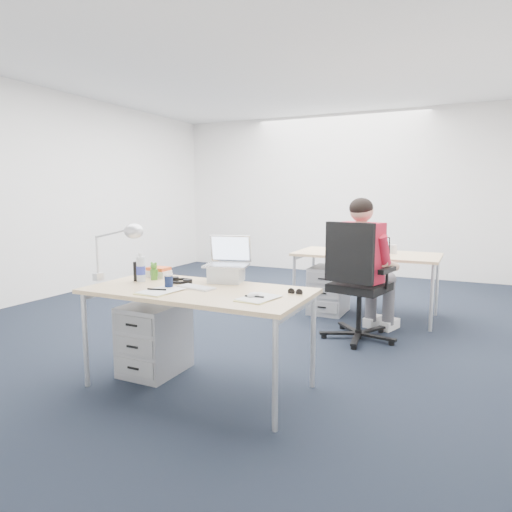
# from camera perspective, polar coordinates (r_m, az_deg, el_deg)

# --- Properties ---
(floor) EXTENTS (7.00, 7.00, 0.00)m
(floor) POSITION_cam_1_polar(r_m,az_deg,el_deg) (5.19, -0.59, -7.92)
(floor) COLOR black
(floor) RESTS_ON ground
(room) EXTENTS (6.02, 7.02, 2.80)m
(room) POSITION_cam_1_polar(r_m,az_deg,el_deg) (5.01, -0.61, 11.30)
(room) COLOR white
(room) RESTS_ON ground
(desk_near) EXTENTS (1.60, 0.80, 0.73)m
(desk_near) POSITION_cam_1_polar(r_m,az_deg,el_deg) (3.30, -7.23, -4.90)
(desk_near) COLOR #D6B17B
(desk_near) RESTS_ON ground
(desk_far) EXTENTS (1.60, 0.80, 0.73)m
(desk_far) POSITION_cam_1_polar(r_m,az_deg,el_deg) (5.39, 13.63, -0.14)
(desk_far) COLOR #D6B17B
(desk_far) RESTS_ON ground
(office_chair) EXTENTS (0.86, 0.86, 1.15)m
(office_chair) POSITION_cam_1_polar(r_m,az_deg,el_deg) (4.53, 12.56, -6.19)
(office_chair) COLOR black
(office_chair) RESTS_ON ground
(seated_person) EXTENTS (0.56, 0.80, 1.36)m
(seated_person) POSITION_cam_1_polar(r_m,az_deg,el_deg) (4.63, 13.73, -1.41)
(seated_person) COLOR red
(seated_person) RESTS_ON ground
(drawer_pedestal_near) EXTENTS (0.40, 0.50, 0.55)m
(drawer_pedestal_near) POSITION_cam_1_polar(r_m,az_deg,el_deg) (3.74, -12.54, -9.99)
(drawer_pedestal_near) COLOR #9EA0A3
(drawer_pedestal_near) RESTS_ON ground
(drawer_pedestal_far) EXTENTS (0.40, 0.50, 0.55)m
(drawer_pedestal_far) POSITION_cam_1_polar(r_m,az_deg,el_deg) (5.51, 9.08, -4.18)
(drawer_pedestal_far) COLOR #9EA0A3
(drawer_pedestal_far) RESTS_ON ground
(silver_laptop) EXTENTS (0.38, 0.33, 0.35)m
(silver_laptop) POSITION_cam_1_polar(r_m,az_deg,el_deg) (3.51, -3.75, -0.44)
(silver_laptop) COLOR silver
(silver_laptop) RESTS_ON desk_near
(wireless_keyboard) EXTENTS (0.30, 0.17, 0.01)m
(wireless_keyboard) POSITION_cam_1_polar(r_m,az_deg,el_deg) (3.31, -7.49, -3.91)
(wireless_keyboard) COLOR white
(wireless_keyboard) RESTS_ON desk_near
(computer_mouse) EXTENTS (0.09, 0.11, 0.03)m
(computer_mouse) POSITION_cam_1_polar(r_m,az_deg,el_deg) (2.99, -0.35, -4.91)
(computer_mouse) COLOR white
(computer_mouse) RESTS_ON desk_near
(headphones) EXTENTS (0.26, 0.22, 0.04)m
(headphones) POSITION_cam_1_polar(r_m,az_deg,el_deg) (3.55, -9.37, -2.99)
(headphones) COLOR black
(headphones) RESTS_ON desk_near
(can_koozie) EXTENTS (0.06, 0.06, 0.10)m
(can_koozie) POSITION_cam_1_polar(r_m,az_deg,el_deg) (3.35, -10.86, -3.12)
(can_koozie) COLOR #162144
(can_koozie) RESTS_ON desk_near
(water_bottle) EXTENTS (0.08, 0.08, 0.22)m
(water_bottle) POSITION_cam_1_polar(r_m,az_deg,el_deg) (3.64, -14.21, -1.37)
(water_bottle) COLOR silver
(water_bottle) RESTS_ON desk_near
(bear_figurine) EXTENTS (0.09, 0.07, 0.14)m
(bear_figurine) POSITION_cam_1_polar(r_m,az_deg,el_deg) (3.69, -12.63, -1.83)
(bear_figurine) COLOR #307920
(bear_figurine) RESTS_ON desk_near
(book_stack) EXTENTS (0.22, 0.20, 0.08)m
(book_stack) POSITION_cam_1_polar(r_m,az_deg,el_deg) (3.81, -12.05, -1.97)
(book_stack) COLOR silver
(book_stack) RESTS_ON desk_near
(cordless_phone) EXTENTS (0.04, 0.03, 0.15)m
(cordless_phone) POSITION_cam_1_polar(r_m,az_deg,el_deg) (3.66, -14.73, -1.89)
(cordless_phone) COLOR black
(cordless_phone) RESTS_ON desk_near
(papers_left) EXTENTS (0.23, 0.31, 0.01)m
(papers_left) POSITION_cam_1_polar(r_m,az_deg,el_deg) (3.24, -12.02, -4.31)
(papers_left) COLOR #ECE888
(papers_left) RESTS_ON desk_near
(papers_right) EXTENTS (0.23, 0.30, 0.01)m
(papers_right) POSITION_cam_1_polar(r_m,az_deg,el_deg) (2.96, 0.13, -5.30)
(papers_right) COLOR #ECE888
(papers_right) RESTS_ON desk_near
(sunglasses) EXTENTS (0.11, 0.05, 0.03)m
(sunglasses) POSITION_cam_1_polar(r_m,az_deg,el_deg) (3.12, 4.93, -4.50)
(sunglasses) COLOR black
(sunglasses) RESTS_ON desk_near
(desk_lamp) EXTENTS (0.44, 0.25, 0.48)m
(desk_lamp) POSITION_cam_1_polar(r_m,az_deg,el_deg) (3.67, -17.67, 0.59)
(desk_lamp) COLOR silver
(desk_lamp) RESTS_ON desk_near
(dark_laptop) EXTENTS (0.31, 0.30, 0.21)m
(dark_laptop) POSITION_cam_1_polar(r_m,az_deg,el_deg) (5.25, 14.62, 1.29)
(dark_laptop) COLOR black
(dark_laptop) RESTS_ON desk_far
(far_cup) EXTENTS (0.09, 0.09, 0.10)m
(far_cup) POSITION_cam_1_polar(r_m,az_deg,el_deg) (5.42, 16.80, 0.82)
(far_cup) COLOR white
(far_cup) RESTS_ON desk_far
(far_papers) EXTENTS (0.31, 0.38, 0.01)m
(far_papers) POSITION_cam_1_polar(r_m,az_deg,el_deg) (5.63, 11.96, 0.76)
(far_papers) COLOR white
(far_papers) RESTS_ON desk_far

